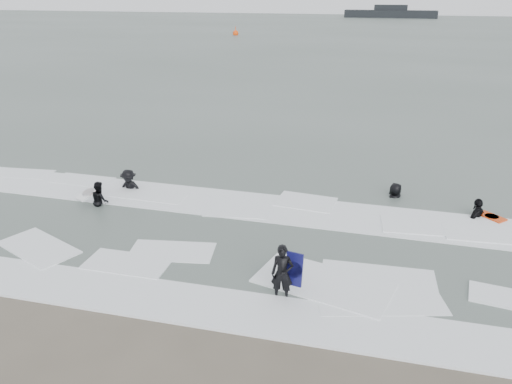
% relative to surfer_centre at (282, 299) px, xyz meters
% --- Properties ---
extents(ground, '(320.00, 320.00, 0.00)m').
position_rel_surfer_centre_xyz_m(ground, '(-1.98, -0.31, 0.00)').
color(ground, brown).
rests_on(ground, ground).
extents(sea, '(320.00, 320.00, 0.00)m').
position_rel_surfer_centre_xyz_m(sea, '(-1.98, 79.69, 0.06)').
color(sea, '#47544C').
rests_on(sea, ground).
extents(surfer_centre, '(0.63, 0.44, 1.65)m').
position_rel_surfer_centre_xyz_m(surfer_centre, '(0.00, 0.00, 0.00)').
color(surfer_centre, black).
rests_on(surfer_centre, ground).
extents(surfer_wading, '(0.95, 0.95, 1.55)m').
position_rel_surfer_centre_xyz_m(surfer_wading, '(-8.19, 4.35, 0.00)').
color(surfer_wading, black).
rests_on(surfer_wading, ground).
extents(surfer_breaker, '(1.16, 0.67, 1.79)m').
position_rel_surfer_centre_xyz_m(surfer_breaker, '(-7.84, 6.03, 0.00)').
color(surfer_breaker, black).
rests_on(surfer_breaker, ground).
extents(surfer_right_near, '(1.00, 1.19, 1.90)m').
position_rel_surfer_centre_xyz_m(surfer_right_near, '(5.88, 7.00, 0.00)').
color(surfer_right_near, black).
rests_on(surfer_right_near, ground).
extents(surfer_right_far, '(0.99, 1.03, 1.77)m').
position_rel_surfer_centre_xyz_m(surfer_right_far, '(2.93, 8.15, 0.00)').
color(surfer_right_far, black).
rests_on(surfer_right_far, ground).
extents(surf_foam, '(30.03, 9.06, 0.09)m').
position_rel_surfer_centre_xyz_m(surf_foam, '(-1.98, 3.39, 0.04)').
color(surf_foam, white).
rests_on(surf_foam, ground).
extents(bodyboards, '(15.91, 7.37, 1.25)m').
position_rel_surfer_centre_xyz_m(bodyboards, '(-0.66, 3.86, 0.50)').
color(bodyboards, '#0E0E45').
rests_on(bodyboards, ground).
extents(buoy, '(1.00, 1.00, 1.65)m').
position_rel_surfer_centre_xyz_m(buoy, '(-25.38, 77.97, 0.42)').
color(buoy, '#F9440B').
rests_on(buoy, ground).
extents(vessel_horizon, '(25.53, 4.56, 3.47)m').
position_rel_surfer_centre_xyz_m(vessel_horizon, '(0.34, 143.70, 1.30)').
color(vessel_horizon, black).
rests_on(vessel_horizon, ground).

